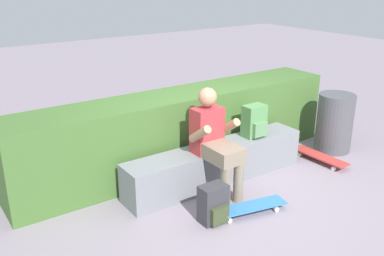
% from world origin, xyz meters
% --- Properties ---
extents(ground_plane, '(24.00, 24.00, 0.00)m').
position_xyz_m(ground_plane, '(0.00, 0.00, 0.00)').
color(ground_plane, gray).
extents(bench_main, '(2.38, 0.41, 0.46)m').
position_xyz_m(bench_main, '(0.00, 0.38, 0.23)').
color(bench_main, slate).
rests_on(bench_main, ground).
extents(person_skater, '(0.49, 0.62, 1.21)m').
position_xyz_m(person_skater, '(-0.20, 0.18, 0.66)').
color(person_skater, '#B73338').
rests_on(person_skater, ground).
extents(skateboard_near_person, '(0.82, 0.36, 0.09)m').
position_xyz_m(skateboard_near_person, '(-0.17, -0.41, 0.07)').
color(skateboard_near_person, teal).
rests_on(skateboard_near_person, ground).
extents(skateboard_beside_bench, '(0.22, 0.81, 0.09)m').
position_xyz_m(skateboard_beside_bench, '(1.47, 0.04, 0.07)').
color(skateboard_beside_bench, '#BC3833').
rests_on(skateboard_beside_bench, ground).
extents(backpack_on_bench, '(0.28, 0.23, 0.40)m').
position_xyz_m(backpack_on_bench, '(0.57, 0.37, 0.65)').
color(backpack_on_bench, '#51894C').
rests_on(backpack_on_bench, bench_main).
extents(backpack_on_ground, '(0.28, 0.23, 0.40)m').
position_xyz_m(backpack_on_ground, '(-0.58, -0.31, 0.19)').
color(backpack_on_ground, '#333338').
rests_on(backpack_on_ground, ground).
extents(hedge_row, '(4.42, 0.69, 0.97)m').
position_xyz_m(hedge_row, '(-0.08, 1.03, 0.48)').
color(hedge_row, '#41672D').
rests_on(hedge_row, ground).
extents(trash_bin, '(0.49, 0.49, 0.81)m').
position_xyz_m(trash_bin, '(1.94, 0.21, 0.41)').
color(trash_bin, '#4C4C51').
rests_on(trash_bin, ground).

